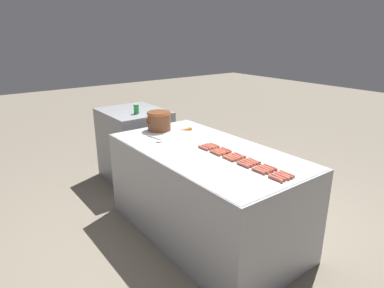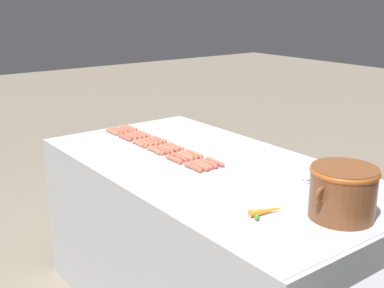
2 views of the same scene
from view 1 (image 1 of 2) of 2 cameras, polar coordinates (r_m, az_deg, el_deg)
ground_plane at (r=3.58m, az=2.05°, el=-14.74°), size 20.00×20.00×0.00m
griddle_counter at (r=3.35m, az=2.14°, el=-8.23°), size 1.05×2.02×0.91m
back_cabinet at (r=4.67m, az=-9.68°, el=-0.15°), size 0.76×0.90×0.97m
hot_dog_0 at (r=2.60m, az=14.04°, el=-5.71°), size 0.03×0.14×0.03m
hot_dog_1 at (r=2.70m, az=11.22°, el=-4.50°), size 0.03×0.15×0.03m
hot_dog_2 at (r=2.80m, az=8.66°, el=-3.49°), size 0.03×0.14×0.03m
hot_dog_3 at (r=2.92m, az=6.25°, el=-2.46°), size 0.04×0.14×0.03m
hot_dog_4 at (r=3.04m, az=3.97°, el=-1.51°), size 0.03×0.15×0.03m
hot_dog_5 at (r=3.16m, az=1.89°, el=-0.67°), size 0.03×0.15×0.03m
hot_dog_6 at (r=2.63m, az=14.43°, el=-5.46°), size 0.03×0.14×0.03m
hot_dog_7 at (r=2.72m, az=11.81°, el=-4.37°), size 0.03×0.15×0.03m
hot_dog_8 at (r=2.83m, az=9.17°, el=-3.33°), size 0.03×0.14×0.03m
hot_dog_9 at (r=2.94m, az=6.74°, el=-2.31°), size 0.03×0.15×0.03m
hot_dog_10 at (r=3.06m, az=4.54°, el=-1.40°), size 0.03×0.14×0.03m
hot_dog_11 at (r=3.19m, az=2.46°, el=-0.53°), size 0.03×0.14×0.03m
hot_dog_12 at (r=2.65m, az=15.07°, el=-5.30°), size 0.03×0.15×0.03m
hot_dog_13 at (r=2.75m, az=12.25°, el=-4.18°), size 0.03×0.14×0.03m
hot_dog_14 at (r=2.86m, az=9.57°, el=-3.11°), size 0.03×0.14×0.03m
hot_dog_15 at (r=2.96m, az=7.17°, el=-2.16°), size 0.03×0.14×0.03m
hot_dog_16 at (r=3.09m, az=4.88°, el=-1.24°), size 0.03×0.15×0.03m
hot_dog_17 at (r=3.21m, az=2.97°, el=-0.42°), size 0.03×0.15×0.03m
hot_dog_18 at (r=2.67m, az=15.51°, el=-5.12°), size 0.03×0.14×0.03m
hot_dog_19 at (r=2.77m, az=12.67°, el=-4.01°), size 0.03×0.15×0.03m
hot_dog_20 at (r=2.88m, az=10.07°, el=-2.94°), size 0.03×0.14×0.03m
hot_dog_21 at (r=2.99m, az=7.66°, el=-2.03°), size 0.03×0.14×0.03m
hot_dog_22 at (r=3.10m, az=5.44°, el=-1.14°), size 0.03×0.15×0.03m
hot_dog_23 at (r=3.23m, az=3.35°, el=-0.29°), size 0.03×0.15×0.03m
hot_dog_24 at (r=2.70m, az=15.86°, el=-4.88°), size 0.03×0.15×0.03m
hot_dog_25 at (r=2.80m, az=13.21°, el=-3.85°), size 0.03×0.15×0.03m
hot_dog_26 at (r=2.90m, az=10.54°, el=-2.81°), size 0.04×0.14×0.03m
hot_dog_27 at (r=3.01m, az=8.17°, el=-1.90°), size 0.04×0.14×0.03m
hot_dog_28 at (r=3.13m, az=5.87°, el=-0.95°), size 0.03×0.14×0.03m
hot_dog_29 at (r=3.25m, az=3.85°, el=-0.18°), size 0.03×0.14×0.03m
bean_pot at (r=3.77m, az=-5.63°, el=4.11°), size 0.33×0.27×0.21m
serving_spoon at (r=3.43m, az=-5.86°, el=0.70°), size 0.09×0.27×0.02m
carrot at (r=3.75m, az=-1.23°, el=2.53°), size 0.18×0.07×0.03m
soda_can at (r=4.32m, az=-9.46°, el=5.91°), size 0.07×0.07×0.12m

